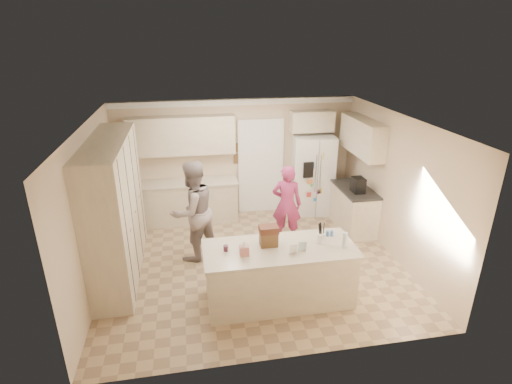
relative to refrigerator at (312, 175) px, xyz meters
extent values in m
cube|color=tan|center=(-1.69, -2.00, -0.91)|extent=(5.20, 4.60, 0.02)
cube|color=white|center=(-1.69, -2.00, 1.71)|extent=(5.20, 4.60, 0.02)
cube|color=beige|center=(-1.69, 0.31, 0.40)|extent=(5.20, 0.02, 2.60)
cube|color=beige|center=(-1.69, -4.31, 0.40)|extent=(5.20, 0.02, 2.60)
cube|color=beige|center=(-4.30, -2.00, 0.40)|extent=(0.02, 4.60, 2.60)
cube|color=beige|center=(0.92, -2.00, 0.40)|extent=(0.02, 4.60, 2.60)
cube|color=white|center=(-1.69, 0.26, 1.63)|extent=(5.20, 0.08, 0.12)
cube|color=#C1B39C|center=(-3.99, -1.80, 0.28)|extent=(0.60, 2.60, 2.35)
cube|color=#C1B39C|center=(-2.84, 0.00, -0.46)|extent=(2.20, 0.60, 0.88)
cube|color=beige|center=(-2.84, -0.01, 0.00)|extent=(2.24, 0.63, 0.04)
cube|color=#C1B39C|center=(-2.84, 0.12, 1.00)|extent=(2.20, 0.35, 0.80)
cube|color=black|center=(-1.14, 0.28, 0.15)|extent=(0.90, 0.06, 2.10)
cube|color=white|center=(-1.14, 0.24, 0.15)|extent=(1.02, 0.03, 2.22)
cube|color=brown|center=(-1.67, 0.27, 0.65)|extent=(0.15, 0.02, 0.20)
cube|color=brown|center=(-1.67, 0.27, 0.38)|extent=(0.15, 0.02, 0.20)
cube|color=white|center=(0.00, 0.00, 0.00)|extent=(0.99, 0.82, 1.80)
cube|color=gray|center=(0.00, -0.35, 0.00)|extent=(0.02, 0.02, 1.78)
cube|color=black|center=(-0.22, -0.36, 0.25)|extent=(0.22, 0.03, 0.35)
cylinder|color=silver|center=(-0.05, -0.37, 0.15)|extent=(0.02, 0.02, 0.85)
cylinder|color=silver|center=(0.05, -0.37, 0.15)|extent=(0.02, 0.02, 0.85)
cube|color=#C1B39C|center=(-0.04, 0.12, 1.20)|extent=(0.95, 0.35, 0.45)
cube|color=#C1B39C|center=(0.61, -1.00, -0.46)|extent=(0.60, 1.20, 0.88)
cube|color=#2D2B28|center=(0.60, -1.00, 0.00)|extent=(0.63, 1.24, 0.04)
cube|color=#C1B39C|center=(0.73, -0.80, 1.05)|extent=(0.35, 1.50, 0.70)
cube|color=black|center=(0.56, -1.20, 0.17)|extent=(0.22, 0.28, 0.30)
cube|color=#C1B39C|center=(-1.49, -3.10, -0.46)|extent=(2.20, 0.90, 0.88)
cube|color=beige|center=(-1.49, -3.10, 0.00)|extent=(2.28, 0.96, 0.05)
cylinder|color=white|center=(-0.84, -3.05, 0.10)|extent=(0.13, 0.13, 0.15)
cube|color=#C0746E|center=(-2.04, -3.20, 0.10)|extent=(0.13, 0.13, 0.14)
cone|color=white|center=(-2.04, -3.20, 0.20)|extent=(0.08, 0.08, 0.08)
cube|color=brown|center=(-1.64, -3.00, 0.14)|extent=(0.26, 0.18, 0.22)
cube|color=#592D1E|center=(-1.64, -3.00, 0.30)|extent=(0.28, 0.20, 0.10)
cylinder|color=#59263F|center=(-2.29, -3.05, 0.07)|extent=(0.07, 0.07, 0.09)
cube|color=white|center=(-1.34, -3.30, 0.11)|extent=(0.12, 0.06, 0.16)
cube|color=silver|center=(-1.19, -3.25, 0.11)|extent=(0.12, 0.05, 0.16)
cylinder|color=silver|center=(-0.54, -3.25, 0.14)|extent=(0.07, 0.07, 0.24)
cylinder|color=#345C9E|center=(-0.67, -2.88, 0.07)|extent=(0.05, 0.05, 0.09)
cylinder|color=#345C9E|center=(-0.60, -2.88, 0.07)|extent=(0.05, 0.05, 0.09)
imported|color=gray|center=(-2.72, -1.58, 0.03)|extent=(1.14, 1.10, 1.86)
imported|color=#A02C81|center=(-0.91, -1.25, -0.11)|extent=(0.66, 0.54, 1.58)
camera|label=1|loc=(-2.76, -8.15, 3.01)|focal=28.00mm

